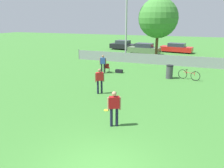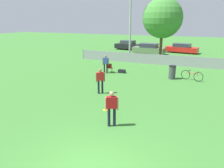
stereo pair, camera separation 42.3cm
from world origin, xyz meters
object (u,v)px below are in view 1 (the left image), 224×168
Objects in this scene: spectator_in_blue at (103,63)px; bicycle_sideline at (189,75)px; parked_car_dark at (123,45)px; parked_car_olive at (144,49)px; tree_near_pole at (158,18)px; player_thrower_red at (100,79)px; light_pole at (126,16)px; folding_chair_sideline at (107,67)px; player_defender_red at (114,106)px; parked_car_red at (176,48)px; gear_bag_sideline at (119,71)px; trash_bin at (169,72)px; frisbee_disc at (106,110)px.

bicycle_sideline is (7.33, 0.42, -0.57)m from spectator_in_blue.
parked_car_dark is 5.18m from parked_car_olive.
tree_near_pole is 13.59m from player_thrower_red.
folding_chair_sideline is at bearing -89.72° from light_pole.
player_defender_red reaches higher than spectator_in_blue.
player_thrower_red is 0.37× the size of parked_car_olive.
player_defender_red is at bearing 102.63° from folding_chair_sideline.
player_defender_red is at bearing -82.95° from parked_car_red.
gear_bag_sideline is at bearing -95.71° from parked_car_red.
player_thrower_red is 5.61m from spectator_in_blue.
parked_car_dark is (-9.01, 15.47, 0.15)m from trash_bin.
light_pole is 7.43m from spectator_in_blue.
gear_bag_sideline is 0.14× the size of parked_car_red.
gear_bag_sideline is at bearing -176.92° from folding_chair_sideline.
light_pole reaches higher than trash_bin.
trash_bin is 17.91m from parked_car_dark.
player_defender_red is at bearing -65.31° from parked_car_dark.
bicycle_sideline is 15.22m from parked_car_red.
folding_chair_sideline reaches higher than gear_bag_sideline.
spectator_in_blue is at bearing -99.61° from parked_car_red.
bicycle_sideline is 0.38× the size of parked_car_olive.
light_pole is at bearing -90.56° from parked_car_olive.
player_thrower_red is 0.40× the size of parked_car_dark.
player_thrower_red reaches higher than gear_bag_sideline.
parked_car_red reaches higher than bicycle_sideline.
parked_car_olive is (-3.50, 21.80, -0.28)m from player_defender_red.
spectator_in_blue is 1.68m from gear_bag_sideline.
tree_near_pole is 1.68× the size of parked_car_dark.
trash_bin is 4.53m from gear_bag_sideline.
frisbee_disc is 8.69m from folding_chair_sideline.
parked_car_red is (4.88, 9.23, -4.33)m from light_pole.
trash_bin is (3.82, 5.52, -0.42)m from player_thrower_red.
folding_chair_sideline is at bearing -133.83° from spectator_in_blue.
player_defender_red is at bearing -74.89° from parked_car_olive.
tree_near_pole is 8.95m from parked_car_red.
player_defender_red is 1.51× the size of trash_bin.
bicycle_sideline reaches higher than gear_bag_sideline.
tree_near_pole is 8.30× the size of folding_chair_sideline.
light_pole is 7.38m from folding_chair_sideline.
light_pole reaches higher than player_defender_red.
light_pole is at bearing -155.66° from tree_near_pole.
spectator_in_blue is at bearing -177.35° from trash_bin.
frisbee_disc is at bearing 96.63° from player_defender_red.
gear_bag_sideline reaches higher than frisbee_disc.
player_defender_red is 10.47m from folding_chair_sideline.
gear_bag_sideline is (1.11, -5.58, -4.84)m from light_pole.
light_pole is at bearing 78.64° from player_defender_red.
bicycle_sideline is 1.55× the size of trash_bin.
trash_bin reaches higher than frisbee_disc.
parked_car_dark is (-4.51, 15.08, 0.56)m from gear_bag_sideline.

